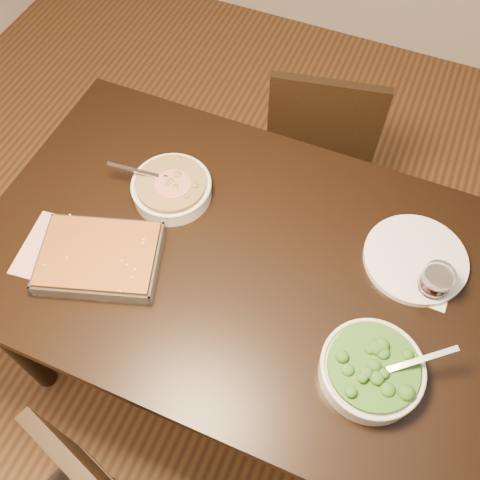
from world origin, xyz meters
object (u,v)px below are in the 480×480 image
Objects in this scene: broccoli_bowl at (372,370)px; chair_far at (321,138)px; stew_bowl at (172,188)px; wine_tumbler at (435,282)px; dinner_plate at (415,259)px; baking_dish at (100,258)px; table at (237,272)px.

broccoli_bowl is 1.06m from chair_far.
wine_tumbler is at bearing -1.36° from stew_bowl.
broccoli_bowl is at bearing -94.66° from dinner_plate.
baking_dish is 0.83m from dinner_plate.
baking_dish is at bearing 58.22° from chair_far.
dinner_plate is at bearing 127.92° from wine_tumbler.
stew_bowl is 0.91× the size of dinner_plate.
table is 5.64× the size of stew_bowl.
chair_far is (0.03, 0.75, -0.19)m from table.
stew_bowl is (-0.25, 0.11, 0.13)m from table.
chair_far is at bearing 51.32° from baking_dish.
dinner_plate is 0.78m from chair_far.
broccoli_bowl reaches higher than wine_tumbler.
wine_tumbler is 0.33× the size of dinner_plate.
wine_tumbler is at bearing 114.63° from chair_far.
dinner_plate is (0.69, 0.05, -0.02)m from stew_bowl.
chair_far is (0.28, 0.64, -0.32)m from stew_bowl.
stew_bowl is 0.68× the size of baking_dish.
chair_far is at bearing 125.70° from wine_tumbler.
broccoli_bowl is at bearing -23.73° from stew_bowl.
baking_dish is (-0.07, -0.28, -0.00)m from stew_bowl.
baking_dish is (-0.73, 0.02, -0.01)m from broccoli_bowl.
stew_bowl is at bearing -175.52° from dinner_plate.
broccoli_bowl is (0.41, -0.18, 0.13)m from table.
table is 15.73× the size of wine_tumbler.
stew_bowl is 0.75m from wine_tumbler.
stew_bowl is 2.79× the size of wine_tumbler.
baking_dish is at bearing -156.56° from dinner_plate.
table is 0.47m from broccoli_bowl.
broccoli_bowl is 0.30× the size of chair_far.
stew_bowl is at bearing 178.64° from wine_tumbler.
stew_bowl is at bearing 55.59° from chair_far.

